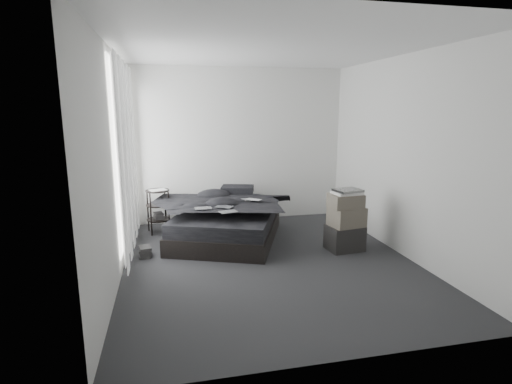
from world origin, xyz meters
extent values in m
cube|color=#2A2A2C|center=(0.00, 0.00, 0.00)|extent=(3.60, 4.20, 0.01)
cube|color=white|center=(0.00, 0.00, 2.60)|extent=(3.60, 4.20, 0.01)
cube|color=silver|center=(0.00, 2.10, 1.30)|extent=(3.60, 0.01, 2.60)
cube|color=silver|center=(0.00, -2.10, 1.30)|extent=(3.60, 0.01, 2.60)
cube|color=silver|center=(-1.80, 0.00, 1.30)|extent=(0.01, 4.20, 2.60)
cube|color=silver|center=(1.80, 0.00, 1.30)|extent=(0.01, 4.20, 2.60)
cube|color=white|center=(-1.78, 0.90, 1.35)|extent=(0.02, 2.00, 2.30)
cube|color=white|center=(-1.73, 0.90, 1.28)|extent=(0.06, 2.12, 2.48)
cube|color=black|center=(-0.39, 1.02, 0.12)|extent=(1.95, 2.20, 0.25)
cube|color=black|center=(-0.39, 1.02, 0.34)|extent=(1.88, 2.13, 0.19)
imported|color=black|center=(-0.40, 0.98, 0.55)|extent=(1.82, 1.94, 0.21)
cube|color=black|center=(-0.17, 1.69, 0.50)|extent=(0.64, 0.55, 0.12)
cube|color=black|center=(-0.12, 1.65, 0.62)|extent=(0.59, 0.48, 0.11)
imported|color=silver|center=(-0.06, 0.94, 0.66)|extent=(0.34, 0.33, 0.02)
cube|color=black|center=(-0.77, 0.65, 0.66)|extent=(0.23, 0.15, 0.01)
cube|color=black|center=(-0.48, 0.68, 0.66)|extent=(0.27, 0.25, 0.01)
cube|color=black|center=(-0.47, 0.39, 0.67)|extent=(0.26, 0.20, 0.01)
cylinder|color=black|center=(-1.39, 1.61, 0.34)|extent=(0.43, 0.43, 0.67)
cube|color=white|center=(-1.38, 1.60, 0.68)|extent=(0.31, 0.27, 0.01)
cube|color=black|center=(-1.56, 0.53, 0.07)|extent=(0.16, 0.22, 0.14)
cube|color=black|center=(1.13, 0.23, 0.17)|extent=(0.50, 0.41, 0.34)
cube|color=#5E574A|center=(1.14, 0.22, 0.48)|extent=(0.49, 0.41, 0.26)
cube|color=#5E574A|center=(1.12, 0.22, 0.70)|extent=(0.43, 0.35, 0.18)
cube|color=silver|center=(1.13, 0.23, 0.81)|extent=(0.38, 0.32, 0.04)
cube|color=silver|center=(1.14, 0.22, 0.84)|extent=(0.39, 0.34, 0.03)
camera|label=1|loc=(-1.21, -4.65, 1.91)|focal=28.00mm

